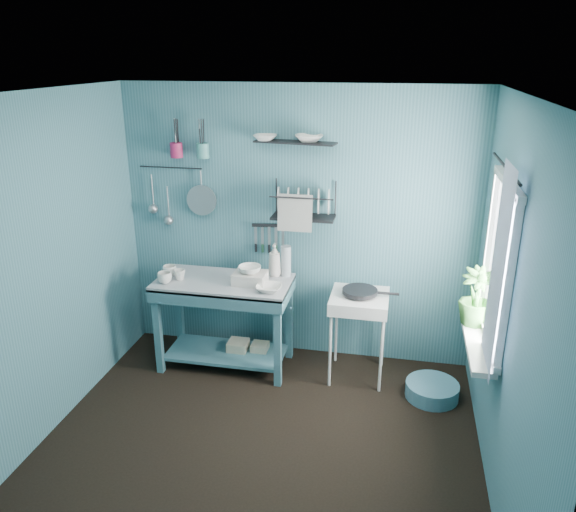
% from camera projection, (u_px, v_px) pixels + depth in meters
% --- Properties ---
extents(floor, '(3.20, 3.20, 0.00)m').
position_uv_depth(floor, '(258.00, 447.00, 4.12)').
color(floor, black).
rests_on(floor, ground).
extents(ceiling, '(3.20, 3.20, 0.00)m').
position_uv_depth(ceiling, '(250.00, 95.00, 3.27)').
color(ceiling, silver).
rests_on(ceiling, ground).
extents(wall_back, '(3.20, 0.00, 3.20)m').
position_uv_depth(wall_back, '(297.00, 226.00, 5.08)').
color(wall_back, '#396975').
rests_on(wall_back, ground).
extents(wall_front, '(3.20, 0.00, 3.20)m').
position_uv_depth(wall_front, '(162.00, 434.00, 2.32)').
color(wall_front, '#396975').
rests_on(wall_front, ground).
extents(wall_left, '(0.00, 3.00, 3.00)m').
position_uv_depth(wall_left, '(38.00, 273.00, 4.00)').
color(wall_left, '#396975').
rests_on(wall_left, ground).
extents(wall_right, '(0.00, 3.00, 3.00)m').
position_uv_depth(wall_right, '(510.00, 313.00, 3.39)').
color(wall_right, '#396975').
rests_on(wall_right, ground).
extents(work_counter, '(1.28, 0.81, 0.84)m').
position_uv_depth(work_counter, '(225.00, 323.00, 5.09)').
color(work_counter, '#35636F').
rests_on(work_counter, floor).
extents(mug_left, '(0.12, 0.12, 0.10)m').
position_uv_depth(mug_left, '(165.00, 278.00, 4.87)').
color(mug_left, silver).
rests_on(mug_left, work_counter).
extents(mug_mid, '(0.14, 0.14, 0.09)m').
position_uv_depth(mug_mid, '(180.00, 275.00, 4.95)').
color(mug_mid, silver).
rests_on(mug_mid, work_counter).
extents(mug_right, '(0.17, 0.17, 0.10)m').
position_uv_depth(mug_right, '(170.00, 271.00, 5.02)').
color(mug_right, silver).
rests_on(mug_right, work_counter).
extents(wash_tub, '(0.28, 0.22, 0.10)m').
position_uv_depth(wash_tub, '(250.00, 278.00, 4.86)').
color(wash_tub, beige).
rests_on(wash_tub, work_counter).
extents(tub_bowl, '(0.20, 0.19, 0.06)m').
position_uv_depth(tub_bowl, '(250.00, 269.00, 4.84)').
color(tub_bowl, silver).
rests_on(tub_bowl, wash_tub).
extents(soap_bottle, '(0.11, 0.12, 0.30)m').
position_uv_depth(soap_bottle, '(275.00, 260.00, 5.00)').
color(soap_bottle, beige).
rests_on(soap_bottle, work_counter).
extents(water_bottle, '(0.09, 0.09, 0.28)m').
position_uv_depth(water_bottle, '(286.00, 261.00, 5.00)').
color(water_bottle, '#A0AAB2').
rests_on(water_bottle, work_counter).
extents(counter_bowl, '(0.22, 0.22, 0.05)m').
position_uv_depth(counter_bowl, '(269.00, 288.00, 4.71)').
color(counter_bowl, silver).
rests_on(counter_bowl, work_counter).
extents(hotplate_stand, '(0.49, 0.49, 0.78)m').
position_uv_depth(hotplate_stand, '(358.00, 336.00, 4.92)').
color(hotplate_stand, silver).
rests_on(hotplate_stand, floor).
extents(frying_pan, '(0.30, 0.30, 0.03)m').
position_uv_depth(frying_pan, '(360.00, 291.00, 4.77)').
color(frying_pan, black).
rests_on(frying_pan, hotplate_stand).
extents(knife_strip, '(0.32, 0.05, 0.03)m').
position_uv_depth(knife_strip, '(269.00, 225.00, 5.10)').
color(knife_strip, black).
rests_on(knife_strip, wall_back).
extents(dish_rack, '(0.58, 0.33, 0.32)m').
position_uv_depth(dish_rack, '(303.00, 201.00, 4.85)').
color(dish_rack, black).
rests_on(dish_rack, wall_back).
extents(upper_shelf, '(0.72, 0.27, 0.01)m').
position_uv_depth(upper_shelf, '(295.00, 142.00, 4.72)').
color(upper_shelf, black).
rests_on(upper_shelf, wall_back).
extents(shelf_bowl_left, '(0.21, 0.21, 0.05)m').
position_uv_depth(shelf_bowl_left, '(265.00, 141.00, 4.77)').
color(shelf_bowl_left, silver).
rests_on(shelf_bowl_left, upper_shelf).
extents(shelf_bowl_right, '(0.27, 0.27, 0.06)m').
position_uv_depth(shelf_bowl_right, '(309.00, 133.00, 4.67)').
color(shelf_bowl_right, silver).
rests_on(shelf_bowl_right, upper_shelf).
extents(utensil_cup_magenta, '(0.11, 0.11, 0.13)m').
position_uv_depth(utensil_cup_magenta, '(176.00, 150.00, 4.98)').
color(utensil_cup_magenta, '#AA1F50').
rests_on(utensil_cup_magenta, wall_back).
extents(utensil_cup_teal, '(0.11, 0.11, 0.13)m').
position_uv_depth(utensil_cup_teal, '(203.00, 151.00, 4.93)').
color(utensil_cup_teal, teal).
rests_on(utensil_cup_teal, wall_back).
extents(colander, '(0.28, 0.03, 0.28)m').
position_uv_depth(colander, '(202.00, 200.00, 5.13)').
color(colander, '#9C9FA4').
rests_on(colander, wall_back).
extents(ladle_outer, '(0.01, 0.01, 0.30)m').
position_uv_depth(ladle_outer, '(152.00, 191.00, 5.21)').
color(ladle_outer, '#9C9FA4').
rests_on(ladle_outer, wall_back).
extents(ladle_inner, '(0.01, 0.01, 0.30)m').
position_uv_depth(ladle_inner, '(168.00, 202.00, 5.21)').
color(ladle_inner, '#9C9FA4').
rests_on(ladle_inner, wall_back).
extents(hook_rail, '(0.60, 0.01, 0.01)m').
position_uv_depth(hook_rail, '(171.00, 168.00, 5.10)').
color(hook_rail, black).
rests_on(hook_rail, wall_back).
extents(window_glass, '(0.00, 1.10, 1.10)m').
position_uv_depth(window_glass, '(500.00, 264.00, 3.76)').
color(window_glass, white).
rests_on(window_glass, wall_right).
extents(windowsill, '(0.16, 0.95, 0.04)m').
position_uv_depth(windowsill, '(477.00, 341.00, 3.98)').
color(windowsill, silver).
rests_on(windowsill, wall_right).
extents(curtain, '(0.00, 1.35, 1.35)m').
position_uv_depth(curtain, '(497.00, 272.00, 3.48)').
color(curtain, silver).
rests_on(curtain, wall_right).
extents(curtain_rod, '(0.02, 1.05, 0.02)m').
position_uv_depth(curtain_rod, '(506.00, 167.00, 3.55)').
color(curtain_rod, black).
rests_on(curtain_rod, wall_right).
extents(potted_plant, '(0.27, 0.27, 0.44)m').
position_uv_depth(potted_plant, '(476.00, 297.00, 4.10)').
color(potted_plant, '#336F2C').
rests_on(potted_plant, windowsill).
extents(storage_tin_large, '(0.18, 0.18, 0.22)m').
position_uv_depth(storage_tin_large, '(238.00, 352.00, 5.22)').
color(storage_tin_large, '#9C9575').
rests_on(storage_tin_large, floor).
extents(storage_tin_small, '(0.15, 0.15, 0.20)m').
position_uv_depth(storage_tin_small, '(260.00, 353.00, 5.22)').
color(storage_tin_small, '#9C9575').
rests_on(storage_tin_small, floor).
extents(floor_basin, '(0.44, 0.44, 0.13)m').
position_uv_depth(floor_basin, '(432.00, 390.00, 4.71)').
color(floor_basin, teal).
rests_on(floor_basin, floor).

